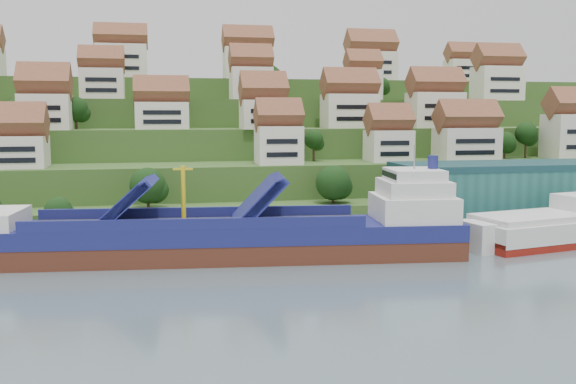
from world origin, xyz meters
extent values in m
plane|color=slate|center=(0.00, 0.00, 0.00)|extent=(300.00, 300.00, 0.00)
cube|color=gray|center=(20.00, 15.00, 1.10)|extent=(180.00, 14.00, 2.20)
cube|color=#2D4C1E|center=(0.00, 86.00, 2.00)|extent=(260.00, 128.00, 4.00)
cube|color=#2D4C1E|center=(0.00, 91.00, 5.50)|extent=(260.00, 118.00, 11.00)
cube|color=#2D4C1E|center=(0.00, 99.00, 9.00)|extent=(260.00, 102.00, 18.00)
cube|color=#2D4C1E|center=(0.00, 107.00, 12.50)|extent=(260.00, 86.00, 25.00)
cube|color=#2D4C1E|center=(0.00, 116.00, 15.50)|extent=(260.00, 68.00, 31.00)
cube|color=white|center=(-48.24, 39.17, 14.10)|extent=(9.85, 8.57, 6.21)
cube|color=white|center=(2.85, 37.55, 14.96)|extent=(9.21, 7.62, 7.92)
cube|color=white|center=(27.90, 39.60, 14.43)|extent=(9.32, 7.73, 6.87)
cube|color=white|center=(46.04, 38.69, 14.67)|extent=(13.23, 8.26, 7.34)
cube|color=white|center=(73.44, 40.21, 16.18)|extent=(11.33, 8.31, 10.36)
cube|color=white|center=(-45.45, 53.59, 21.82)|extent=(10.51, 8.98, 7.63)
cube|color=white|center=(-20.72, 56.03, 21.04)|extent=(11.88, 7.90, 6.07)
cube|color=white|center=(1.99, 51.30, 21.28)|extent=(10.10, 8.56, 6.55)
cube|color=white|center=(24.25, 56.95, 22.09)|extent=(12.81, 8.36, 8.17)
cube|color=white|center=(45.41, 54.37, 22.31)|extent=(12.71, 8.18, 8.63)
cube|color=white|center=(-34.61, 69.87, 28.67)|extent=(10.28, 7.30, 7.33)
cube|color=white|center=(1.75, 68.38, 28.99)|extent=(10.24, 7.79, 7.98)
cube|color=white|center=(32.17, 70.83, 28.99)|extent=(8.93, 7.14, 7.97)
cube|color=white|center=(71.24, 70.64, 29.68)|extent=(12.42, 8.47, 9.37)
cube|color=white|center=(-30.68, 87.59, 35.48)|extent=(13.46, 7.51, 8.95)
cube|color=white|center=(3.72, 86.96, 35.36)|extent=(13.36, 8.15, 8.72)
cube|color=white|center=(40.01, 87.38, 35.11)|extent=(13.92, 8.73, 8.22)
cube|color=white|center=(70.92, 91.78, 34.48)|extent=(8.98, 7.05, 6.95)
ellipsoid|color=#173913|center=(11.51, 26.11, 8.06)|extent=(6.91, 6.91, 6.91)
ellipsoid|color=#173913|center=(-23.98, 26.29, 8.33)|extent=(6.66, 6.66, 6.66)
ellipsoid|color=#173913|center=(58.19, 43.11, 14.77)|extent=(5.10, 5.10, 5.10)
ellipsoid|color=#173913|center=(63.62, 43.11, 16.90)|extent=(5.26, 5.26, 5.26)
ellipsoid|color=#173913|center=(11.96, 43.66, 15.86)|extent=(4.31, 4.31, 4.31)
ellipsoid|color=#173913|center=(42.11, 59.83, 23.56)|extent=(4.80, 4.80, 4.80)
ellipsoid|color=#173913|center=(-52.87, 59.38, 22.09)|extent=(5.17, 5.17, 5.17)
ellipsoid|color=#173913|center=(-39.70, 57.97, 22.49)|extent=(5.59, 5.59, 5.59)
ellipsoid|color=#173913|center=(7.05, 73.21, 30.46)|extent=(7.53, 7.53, 7.53)
ellipsoid|color=#173913|center=(38.48, 73.97, 29.04)|extent=(4.66, 4.66, 4.66)
ellipsoid|color=#173913|center=(-38.86, 19.00, 5.15)|extent=(4.76, 4.76, 4.76)
cube|color=#25645E|center=(52.00, 17.00, 7.20)|extent=(60.00, 15.00, 10.00)
cylinder|color=gray|center=(18.00, 10.00, 6.20)|extent=(0.16, 0.16, 8.00)
cube|color=maroon|center=(18.60, 10.00, 9.80)|extent=(1.20, 0.05, 0.80)
cube|color=#532719|center=(-14.80, -0.05, 1.00)|extent=(76.00, 19.30, 4.82)
cube|color=navy|center=(-14.80, -0.05, 4.15)|extent=(76.01, 19.41, 2.51)
cube|color=#262628|center=(-16.72, 0.15, 5.40)|extent=(48.97, 14.77, 0.29)
cube|color=navy|center=(-27.27, 1.25, 8.68)|extent=(8.29, 11.33, 6.67)
cube|color=navy|center=(-8.09, -0.75, 8.68)|extent=(7.93, 11.30, 7.05)
cylinder|color=yellow|center=(-18.64, 0.35, 9.64)|extent=(0.74, 0.74, 8.68)
cube|color=white|center=(15.88, -3.24, 7.23)|extent=(12.65, 12.13, 3.86)
cube|color=white|center=(15.88, -3.24, 10.32)|extent=(10.61, 10.78, 2.41)
cube|color=white|center=(15.88, -3.24, 12.34)|extent=(8.57, 9.43, 1.74)
cylinder|color=navy|center=(18.76, -3.54, 14.17)|extent=(1.69, 1.69, 2.12)
cube|color=maroon|center=(41.80, -0.47, 0.59)|extent=(30.81, 16.34, 2.54)
cube|color=silver|center=(41.80, -0.47, 2.73)|extent=(30.83, 16.45, 3.12)
cube|color=silver|center=(41.80, -0.47, 4.68)|extent=(29.16, 15.00, 1.17)
camera|label=1|loc=(-22.74, -94.09, 21.62)|focal=40.00mm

